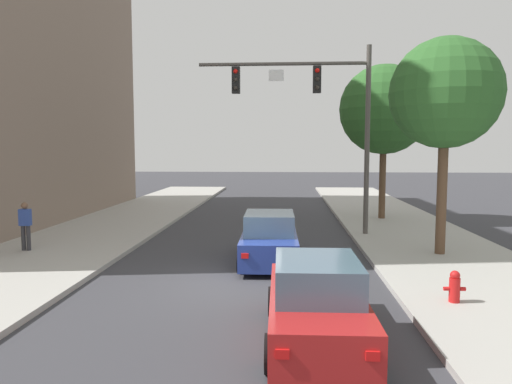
{
  "coord_description": "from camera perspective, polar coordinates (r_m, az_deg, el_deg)",
  "views": [
    {
      "loc": [
        1.35,
        -12.27,
        3.6
      ],
      "look_at": [
        0.27,
        5.11,
        2.0
      ],
      "focal_mm": 33.44,
      "sensor_mm": 36.0,
      "label": 1
    }
  ],
  "objects": [
    {
      "name": "street_tree_second",
      "position": [
        24.27,
        15.08,
        9.46
      ],
      "size": [
        4.34,
        4.34,
        7.49
      ],
      "color": "brown",
      "rests_on": "sidewalk_right"
    },
    {
      "name": "street_tree_nearest",
      "position": [
        16.67,
        21.71,
        10.83
      ],
      "size": [
        3.53,
        3.53,
        6.97
      ],
      "color": "brown",
      "rests_on": "sidewalk_right"
    },
    {
      "name": "car_following_red",
      "position": [
        9.12,
        7.21,
        -13.19
      ],
      "size": [
        1.88,
        4.26,
        1.6
      ],
      "color": "#B21E1E",
      "rests_on": "ground"
    },
    {
      "name": "fire_hydrant",
      "position": [
        11.79,
        22.66,
        -10.38
      ],
      "size": [
        0.48,
        0.24,
        0.72
      ],
      "color": "red",
      "rests_on": "sidewalk_right"
    },
    {
      "name": "car_lead_blue",
      "position": [
        15.09,
        1.62,
        -5.75
      ],
      "size": [
        1.9,
        4.27,
        1.6
      ],
      "color": "navy",
      "rests_on": "ground"
    },
    {
      "name": "traffic_signal_mast",
      "position": [
        19.49,
        7.52,
        10.37
      ],
      "size": [
        6.85,
        0.38,
        7.5
      ],
      "color": "#514C47",
      "rests_on": "sidewalk_right"
    },
    {
      "name": "ground_plane",
      "position": [
        12.86,
        -2.65,
        -11.02
      ],
      "size": [
        120.0,
        120.0,
        0.0
      ],
      "primitive_type": "plane",
      "color": "#38383D"
    },
    {
      "name": "pedestrian_sidewalk_left_walker",
      "position": [
        17.9,
        -25.87,
        -3.43
      ],
      "size": [
        0.36,
        0.22,
        1.64
      ],
      "color": "#333338",
      "rests_on": "sidewalk_left"
    },
    {
      "name": "sidewalk_right",
      "position": [
        13.77,
        25.83,
        -10.12
      ],
      "size": [
        5.0,
        60.0,
        0.15
      ],
      "primitive_type": "cube",
      "color": "#A8A59E",
      "rests_on": "ground"
    }
  ]
}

